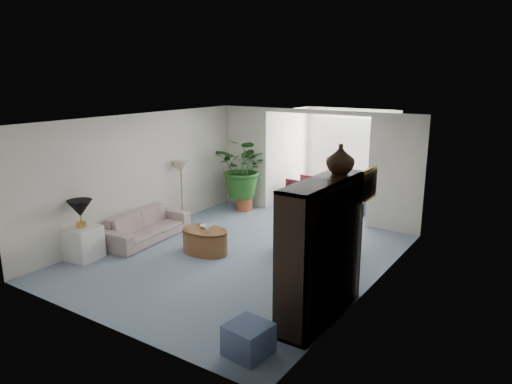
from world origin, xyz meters
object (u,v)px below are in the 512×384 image
Objects in this scene: coffee_bowl at (206,226)px; entertainment_cabinet at (321,250)px; framed_picture at (370,184)px; wingback_chair at (298,234)px; cabinet_urn at (340,159)px; floor_lamp at (181,167)px; sunroom_table at (343,190)px; sunroom_chair_maroon at (304,190)px; plant_pot at (244,204)px; sunroom_chair_blue at (359,197)px; table_lamp at (80,208)px; side_table_dark at (340,239)px; ottoman at (248,339)px; coffee_cup at (207,230)px; coffee_table at (205,241)px; sofa at (146,226)px; end_table at (83,243)px.

entertainment_cabinet is at bearing -20.54° from coffee_bowl.
wingback_chair is (-1.63, 0.89, -1.33)m from framed_picture.
framed_picture is 1.23× the size of cabinet_urn.
framed_picture is 1.39× the size of floor_lamp.
coffee_bowl is at bearing -97.96° from sunroom_table.
sunroom_table is at bearing 140.25° from sunroom_chair_maroon.
sunroom_chair_blue reaches higher than plant_pot.
side_table_dark is (3.81, 2.71, -0.64)m from table_lamp.
sunroom_table is at bearing -109.35° from wingback_chair.
sunroom_chair_blue is (-1.18, 6.50, 0.17)m from ottoman.
sunroom_chair_maroon is (-3.22, 4.13, -1.36)m from framed_picture.
coffee_bowl is at bearing 137.48° from ottoman.
plant_pot is at bearing 112.35° from coffee_cup.
wingback_chair is 4.08m from sunroom_table.
framed_picture is 0.53× the size of coffee_table.
framed_picture reaches higher than sunroom_chair_maroon.
entertainment_cabinet is 4.01× the size of ottoman.
coffee_table is at bearing 138.15° from ottoman.
cabinet_urn is 1.01× the size of plant_pot.
wingback_chair is 1.70× the size of ottoman.
plant_pot is 1.72m from sunroom_chair_maroon.
side_table_dark is at bearing 172.05° from wingback_chair.
sofa is 4.71m from cabinet_urn.
ottoman is at bearing -103.00° from entertainment_cabinet.
end_table is 0.63× the size of coffee_table.
wingback_chair is 0.76m from side_table_dark.
entertainment_cabinet reaches higher than framed_picture.
side_table_dark is at bearing 128.16° from framed_picture.
wingback_chair is at bearing 37.81° from table_lamp.
sofa reaches higher than ottoman.
end_table is 4.59m from entertainment_cabinet.
sunroom_chair_maroon is at bearing 93.60° from coffee_cup.
framed_picture is at bearing -93.01° from sofa.
coffee_table is at bearing -69.61° from plant_pot.
entertainment_cabinet is 1.55m from ottoman.
ottoman is 7.04m from sunroom_chair_maroon.
entertainment_cabinet is 2.39× the size of sunroom_chair_blue.
wingback_chair is at bearing 133.89° from cabinet_urn.
coffee_table is 4.21m from sunroom_chair_maroon.
floor_lamp is 0.90× the size of plant_pot.
wingback_chair reaches higher than sofa.
sofa is 4.46× the size of table_lamp.
sofa is at bearing -79.24° from floor_lamp.
sunroom_chair_maroon is (-0.27, 4.30, -0.16)m from coffee_cup.
table_lamp is at bearing -144.54° from side_table_dark.
coffee_bowl is (1.60, 1.55, 0.18)m from end_table.
cabinet_urn reaches higher than sofa.
coffee_bowl is 0.27× the size of sunroom_chair_blue.
table_lamp is at bearing 166.32° from sofa.
coffee_bowl is 4.11m from sunroom_chair_maroon.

